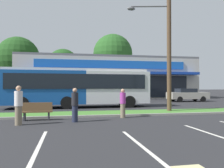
# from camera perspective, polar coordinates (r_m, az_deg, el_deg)

# --- Properties ---
(grass_median) EXTENTS (56.00, 2.20, 0.12)m
(grass_median) POSITION_cam_1_polar(r_m,az_deg,el_deg) (14.81, 1.22, -7.28)
(grass_median) COLOR #427A2D
(grass_median) RESTS_ON ground_plane
(curb_lip) EXTENTS (56.00, 0.24, 0.12)m
(curb_lip) POSITION_cam_1_polar(r_m,az_deg,el_deg) (13.63, 2.33, -7.86)
(curb_lip) COLOR gray
(curb_lip) RESTS_ON ground_plane
(parking_stripe_0) EXTENTS (0.12, 4.80, 0.01)m
(parking_stripe_0) POSITION_cam_1_polar(r_m,az_deg,el_deg) (7.18, -17.98, -14.87)
(parking_stripe_0) COLOR silver
(parking_stripe_0) RESTS_ON ground_plane
(parking_stripe_1) EXTENTS (0.12, 4.80, 0.01)m
(parking_stripe_1) POSITION_cam_1_polar(r_m,az_deg,el_deg) (6.89, 7.95, -15.51)
(parking_stripe_1) COLOR silver
(parking_stripe_1) RESTS_ON ground_plane
(parking_stripe_2) EXTENTS (0.12, 4.80, 0.01)m
(parking_stripe_2) POSITION_cam_1_polar(r_m,az_deg,el_deg) (9.06, 25.46, -11.84)
(parking_stripe_2) COLOR silver
(parking_stripe_2) RESTS_ON ground_plane
(storefront_building) EXTENTS (25.94, 12.10, 6.16)m
(storefront_building) POSITION_cam_1_polar(r_m,az_deg,el_deg) (36.30, -1.36, 1.44)
(storefront_building) COLOR #BCB7AD
(storefront_building) RESTS_ON ground_plane
(tree_left) EXTENTS (8.19, 8.19, 11.47)m
(tree_left) POSITION_cam_1_polar(r_m,az_deg,el_deg) (48.33, -22.43, 6.06)
(tree_left) COLOR #473323
(tree_left) RESTS_ON ground_plane
(tree_mid_left) EXTENTS (5.72, 5.72, 8.70)m
(tree_mid_left) POSITION_cam_1_polar(r_m,az_deg,el_deg) (43.04, -12.14, 4.79)
(tree_mid_left) COLOR #473323
(tree_mid_left) RESTS_ON ground_plane
(tree_mid) EXTENTS (7.77, 7.77, 12.21)m
(tree_mid) POSITION_cam_1_polar(r_m,az_deg,el_deg) (45.81, 0.20, 7.58)
(tree_mid) COLOR #473323
(tree_mid) RESTS_ON ground_plane
(utility_pole) EXTENTS (3.14, 2.37, 10.13)m
(utility_pole) POSITION_cam_1_polar(r_m,az_deg,el_deg) (16.44, 13.59, 12.17)
(utility_pole) COLOR #4C3826
(utility_pole) RESTS_ON ground_plane
(city_bus) EXTENTS (12.18, 2.90, 3.25)m
(city_bus) POSITION_cam_1_polar(r_m,az_deg,el_deg) (19.47, -8.60, -0.65)
(city_bus) COLOR #144793
(city_bus) RESTS_ON ground_plane
(bus_stop_bench) EXTENTS (1.60, 0.45, 0.95)m
(bus_stop_bench) POSITION_cam_1_polar(r_m,az_deg,el_deg) (12.58, -18.33, -6.39)
(bus_stop_bench) COLOR brown
(bus_stop_bench) RESTS_ON ground_plane
(car_0) EXTENTS (4.70, 1.91, 1.53)m
(car_0) POSITION_cam_1_polar(r_m,az_deg,el_deg) (28.40, 18.33, -2.57)
(car_0) COLOR #9E998C
(car_0) RESTS_ON ground_plane
(car_2) EXTENTS (4.57, 1.97, 1.46)m
(car_2) POSITION_cam_1_polar(r_m,az_deg,el_deg) (25.65, 2.16, -2.91)
(car_2) COLOR silver
(car_2) RESTS_ON ground_plane
(pedestrian_near_bench) EXTENTS (0.36, 0.36, 1.81)m
(pedestrian_near_bench) POSITION_cam_1_polar(r_m,az_deg,el_deg) (11.34, -22.36, -4.96)
(pedestrian_near_bench) COLOR #726651
(pedestrian_near_bench) RESTS_ON ground_plane
(pedestrian_by_pole) EXTENTS (0.34, 0.34, 1.70)m
(pedestrian_by_pole) POSITION_cam_1_polar(r_m,az_deg,el_deg) (11.55, -9.27, -5.20)
(pedestrian_by_pole) COLOR #1E2338
(pedestrian_by_pole) RESTS_ON ground_plane
(pedestrian_mid) EXTENTS (0.33, 0.33, 1.64)m
(pedestrian_mid) POSITION_cam_1_polar(r_m,az_deg,el_deg) (13.00, 2.73, -4.81)
(pedestrian_mid) COLOR #726651
(pedestrian_mid) RESTS_ON ground_plane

